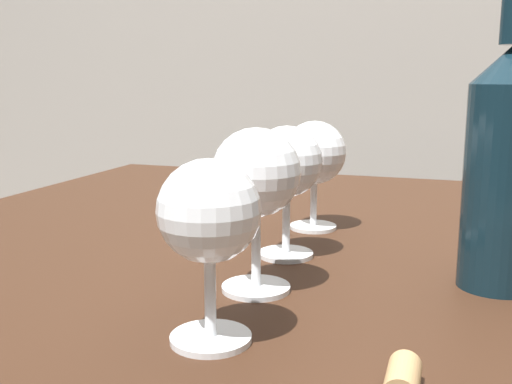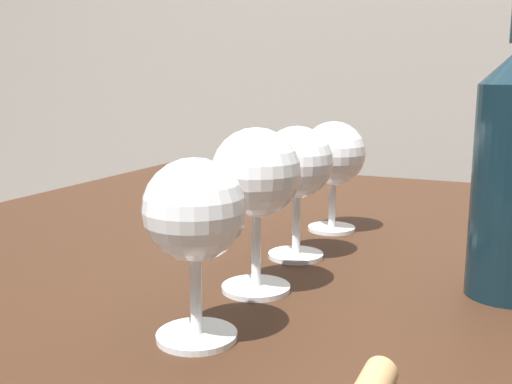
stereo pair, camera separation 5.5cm
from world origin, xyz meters
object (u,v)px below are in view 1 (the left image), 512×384
wine_glass_white (256,175)px  cork (403,380)px  wine_glass_port (287,166)px  wine_bottle (505,161)px  wine_glass_merlot (209,216)px  wine_glass_rose (314,155)px

wine_glass_white → cork: wine_glass_white is taller
wine_glass_port → wine_bottle: size_ratio=0.46×
wine_glass_merlot → cork: (0.15, -0.04, -0.09)m
wine_bottle → cork: 0.27m
wine_glass_white → cork: (0.15, -0.15, -0.10)m
cork → wine_glass_white: bearing=134.3°
wine_bottle → cork: bearing=-106.0°
wine_glass_merlot → wine_bottle: 0.29m
cork → wine_bottle: bearing=74.0°
wine_glass_white → wine_bottle: (0.22, 0.08, 0.01)m
wine_glass_rose → wine_bottle: 0.28m
wine_glass_port → wine_bottle: 0.22m
wine_glass_merlot → wine_bottle: size_ratio=0.44×
cork → wine_glass_port: bearing=119.5°
wine_glass_white → wine_bottle: 0.23m
cork → wine_glass_merlot: bearing=166.3°
wine_bottle → cork: (-0.07, -0.24, -0.11)m
wine_glass_white → wine_glass_rose: wine_glass_white is taller
wine_glass_merlot → wine_bottle: (0.21, 0.20, 0.02)m
wine_bottle → wine_glass_port: bearing=171.5°
wine_glass_port → wine_glass_rose: size_ratio=1.03×
wine_glass_merlot → cork: bearing=-13.7°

